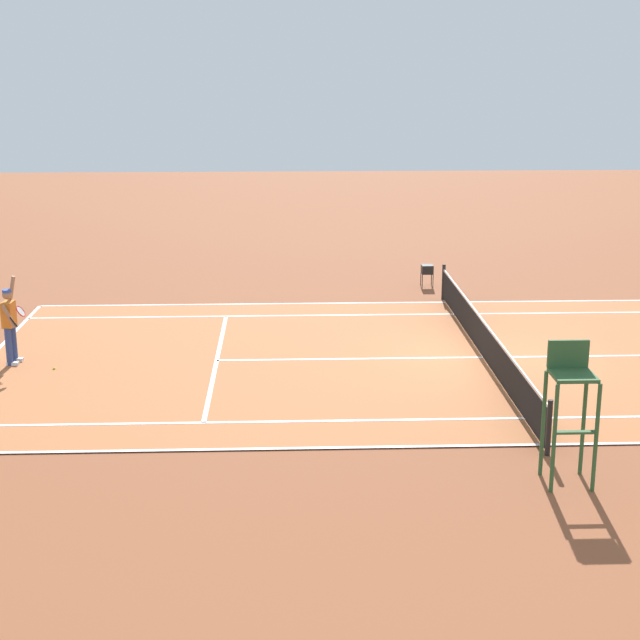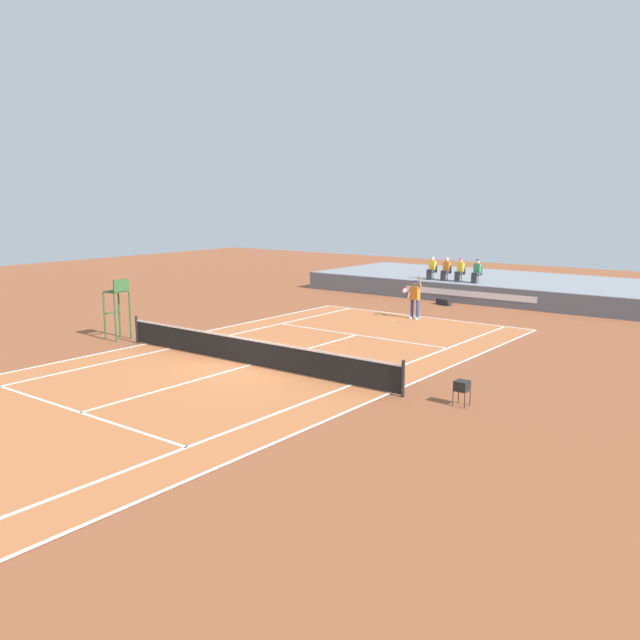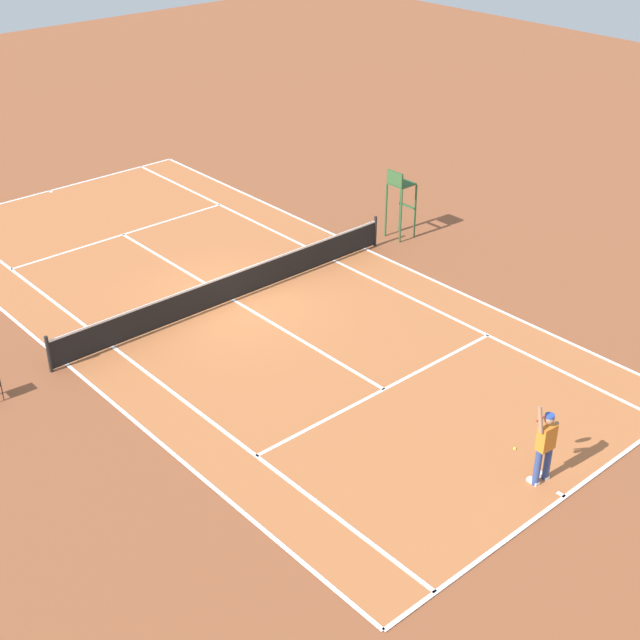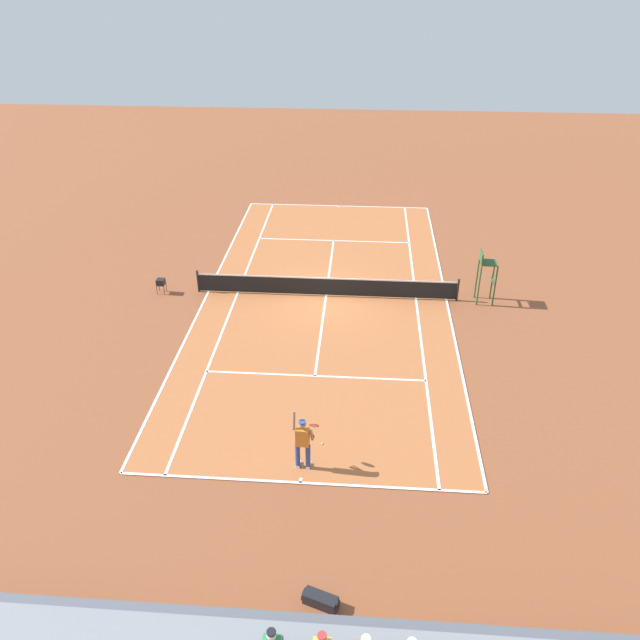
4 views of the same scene
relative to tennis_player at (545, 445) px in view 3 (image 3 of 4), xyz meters
The scene contains 6 objects.
ground_plane 11.25m from the tennis_player, 89.87° to the right, with size 80.00×80.00×0.00m, color brown.
court 11.25m from the tennis_player, 89.87° to the right, with size 11.08×23.88×0.03m.
net 11.22m from the tennis_player, 89.87° to the right, with size 11.98×0.10×1.07m.
tennis_player is the anchor object (origin of this frame).
tennis_ball 1.52m from the tennis_player, 115.13° to the right, with size 0.07×0.07×0.07m, color #D1E533.
umpire_chair 13.25m from the tennis_player, 122.13° to the right, with size 0.77×0.77×2.44m.
Camera 3 is at (13.87, 19.67, 12.88)m, focal length 50.77 mm.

